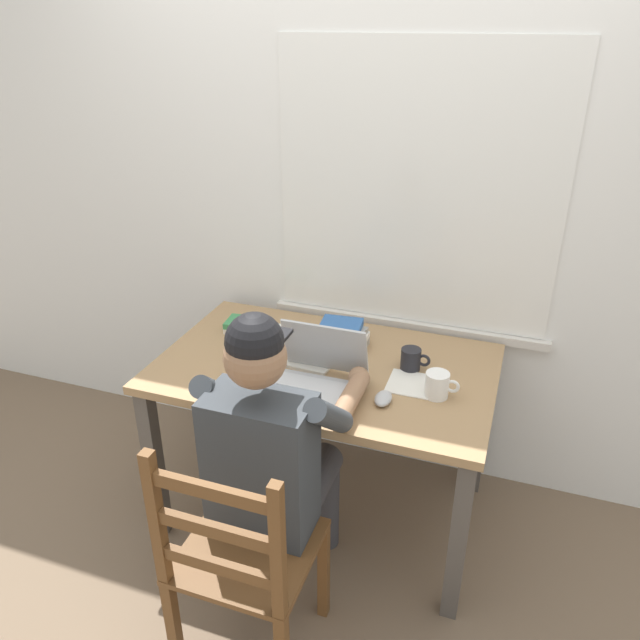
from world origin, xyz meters
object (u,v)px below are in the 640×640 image
at_px(computer_mouse, 383,398).
at_px(coffee_mug_white, 438,385).
at_px(coffee_mug_dark, 411,359).
at_px(book_stack_side, 244,325).
at_px(seated_person, 274,450).
at_px(book_stack_main, 343,334).
at_px(wooden_chair, 241,560).
at_px(coffee_mug_spare, 246,342).
at_px(desk, 325,385).
at_px(laptop, 317,374).

distance_m(computer_mouse, coffee_mug_white, 0.21).
relative_size(coffee_mug_dark, book_stack_side, 0.70).
bearing_deg(computer_mouse, coffee_mug_dark, 80.18).
xyz_separation_m(seated_person, book_stack_main, (0.03, 0.66, 0.12)).
bearing_deg(seated_person, book_stack_main, 87.18).
distance_m(coffee_mug_dark, book_stack_main, 0.33).
relative_size(wooden_chair, coffee_mug_dark, 8.01).
bearing_deg(book_stack_side, coffee_mug_white, -15.17).
relative_size(seated_person, book_stack_side, 7.40).
xyz_separation_m(coffee_mug_spare, book_stack_main, (0.35, 0.20, 0.00)).
bearing_deg(coffee_mug_dark, computer_mouse, -99.82).
relative_size(coffee_mug_white, book_stack_main, 0.60).
bearing_deg(wooden_chair, coffee_mug_dark, 67.76).
bearing_deg(computer_mouse, coffee_mug_white, 31.10).
bearing_deg(wooden_chair, computer_mouse, 62.73).
bearing_deg(coffee_mug_spare, book_stack_main, 29.09).
xyz_separation_m(desk, laptop, (0.02, -0.16, 0.15)).
bearing_deg(coffee_mug_spare, book_stack_side, 118.58).
bearing_deg(wooden_chair, coffee_mug_spare, 113.13).
relative_size(seated_person, wooden_chair, 1.33).
height_order(seated_person, coffee_mug_dark, seated_person).
relative_size(wooden_chair, computer_mouse, 9.30).
height_order(laptop, book_stack_main, laptop).
relative_size(desk, book_stack_side, 7.94).
bearing_deg(desk, seated_person, -91.92).
relative_size(coffee_mug_white, coffee_mug_dark, 1.08).
relative_size(desk, coffee_mug_dark, 11.40).
relative_size(seated_person, coffee_mug_white, 9.88).
relative_size(desk, coffee_mug_white, 10.60).
bearing_deg(book_stack_main, coffee_mug_dark, -17.78).
relative_size(laptop, book_stack_main, 1.59).
bearing_deg(laptop, seated_person, -97.20).
bearing_deg(seated_person, coffee_mug_white, 40.52).
height_order(seated_person, coffee_mug_white, seated_person).
xyz_separation_m(coffee_mug_white, book_stack_side, (-0.89, 0.24, -0.02)).
relative_size(coffee_mug_dark, book_stack_main, 0.56).
distance_m(computer_mouse, coffee_mug_spare, 0.64).
bearing_deg(coffee_mug_white, book_stack_main, 149.73).
bearing_deg(book_stack_side, coffee_mug_spare, -61.42).
height_order(wooden_chair, coffee_mug_white, wooden_chair).
height_order(computer_mouse, book_stack_main, book_stack_main).
bearing_deg(coffee_mug_spare, coffee_mug_white, -4.44).
bearing_deg(coffee_mug_spare, desk, 2.99).
relative_size(wooden_chair, coffee_mug_spare, 8.11).
height_order(coffee_mug_spare, book_stack_side, coffee_mug_spare).
height_order(wooden_chair, book_stack_side, wooden_chair).
bearing_deg(book_stack_main, coffee_mug_white, -30.27).
bearing_deg(computer_mouse, desk, 146.95).
relative_size(book_stack_main, book_stack_side, 1.25).
relative_size(wooden_chair, book_stack_main, 4.48).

